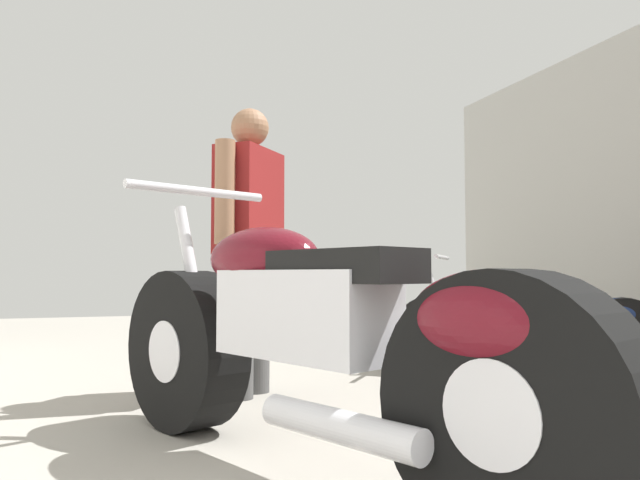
{
  "coord_description": "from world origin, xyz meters",
  "views": [
    {
      "loc": [
        -1.03,
        0.39,
        0.69
      ],
      "look_at": [
        0.01,
        3.4,
        0.87
      ],
      "focal_mm": 33.63,
      "sensor_mm": 36.0,
      "label": 1
    }
  ],
  "objects": [
    {
      "name": "ground_plane",
      "position": [
        0.0,
        3.14,
        0.0
      ],
      "size": [
        15.05,
        15.05,
        0.0
      ],
      "primitive_type": "plane",
      "color": "#9E998E"
    },
    {
      "name": "motorcycle_maroon_cruiser",
      "position": [
        -0.38,
        2.36,
        0.45
      ],
      "size": [
        1.17,
        2.18,
        1.07
      ],
      "color": "black",
      "rests_on": "ground_plane"
    },
    {
      "name": "motorcycle_black_naked",
      "position": [
        1.6,
        3.74,
        0.34
      ],
      "size": [
        1.48,
        1.25,
        0.82
      ],
      "color": "black",
      "rests_on": "ground_plane"
    },
    {
      "name": "mechanic_in_blue",
      "position": [
        -0.3,
        3.77,
        0.93
      ],
      "size": [
        0.51,
        0.57,
        1.65
      ],
      "color": "#4C4C4C",
      "rests_on": "ground_plane"
    }
  ]
}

